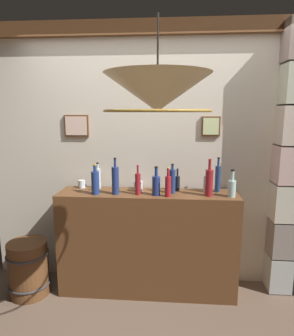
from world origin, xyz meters
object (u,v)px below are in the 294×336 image
at_px(liquor_bottle_vodka, 156,185).
at_px(liquor_bottle_amaro, 98,178).
at_px(glass_tumbler_rocks, 82,184).
at_px(liquor_bottle_gin, 177,183).
at_px(liquor_bottle_sherry, 206,183).
at_px(pendant_lamp, 157,94).
at_px(liquor_bottle_whiskey, 218,178).
at_px(liquor_bottle_mezcal, 232,187).
at_px(glass_tumbler_highball, 139,186).
at_px(liquor_bottle_tequila, 138,183).
at_px(liquor_bottle_rum, 115,180).
at_px(liquor_bottle_rye, 172,181).
at_px(liquor_bottle_vermouth, 209,182).
at_px(glass_tumbler_shot, 137,185).
at_px(liquor_bottle_brandy, 168,185).
at_px(liquor_bottle_scotch, 95,182).
at_px(wooden_barrel, 29,268).

bearing_deg(liquor_bottle_vodka, liquor_bottle_amaro, 160.74).
bearing_deg(glass_tumbler_rocks, liquor_bottle_gin, -1.93).
height_order(liquor_bottle_sherry, pendant_lamp, pendant_lamp).
height_order(liquor_bottle_whiskey, liquor_bottle_sherry, liquor_bottle_whiskey).
xyz_separation_m(liquor_bottle_vodka, glass_tumbler_rocks, (-0.77, 0.21, -0.06)).
distance_m(liquor_bottle_mezcal, glass_tumbler_highball, 0.87).
height_order(liquor_bottle_tequila, liquor_bottle_rum, liquor_bottle_rum).
bearing_deg(liquor_bottle_rum, liquor_bottle_mezcal, -0.37).
bearing_deg(liquor_bottle_rye, liquor_bottle_vermouth, -12.19).
bearing_deg(liquor_bottle_rye, liquor_bottle_rum, -171.50).
xyz_separation_m(liquor_bottle_rum, liquor_bottle_rye, (0.53, 0.08, -0.02)).
xyz_separation_m(liquor_bottle_vodka, glass_tumbler_highball, (-0.17, 0.12, -0.05)).
height_order(liquor_bottle_whiskey, liquor_bottle_vodka, liquor_bottle_whiskey).
distance_m(liquor_bottle_gin, glass_tumbler_shot, 0.41).
bearing_deg(liquor_bottle_vodka, pendant_lamp, -87.05).
relative_size(liquor_bottle_rye, glass_tumbler_highball, 2.77).
bearing_deg(liquor_bottle_brandy, liquor_bottle_rum, 175.02).
height_order(liquor_bottle_gin, pendant_lamp, pendant_lamp).
bearing_deg(pendant_lamp, liquor_bottle_scotch, 125.36).
height_order(liquor_bottle_mezcal, glass_tumbler_shot, liquor_bottle_mezcal).
relative_size(liquor_bottle_tequila, glass_tumbler_rocks, 3.59).
relative_size(liquor_bottle_scotch, glass_tumbler_rocks, 3.67).
xyz_separation_m(liquor_bottle_tequila, liquor_bottle_vermouth, (0.65, 0.00, 0.02)).
relative_size(liquor_bottle_sherry, glass_tumbler_highball, 2.14).
relative_size(liquor_bottle_gin, liquor_bottle_vermouth, 0.64).
height_order(liquor_bottle_gin, liquor_bottle_amaro, liquor_bottle_amaro).
distance_m(liquor_bottle_rye, glass_tumbler_highball, 0.33).
distance_m(liquor_bottle_amaro, liquor_bottle_scotch, 0.22).
relative_size(liquor_bottle_gin, pendant_lamp, 0.35).
height_order(pendant_lamp, wooden_barrel, pendant_lamp).
bearing_deg(liquor_bottle_brandy, liquor_bottle_scotch, 177.51).
distance_m(liquor_bottle_amaro, glass_tumbler_rocks, 0.18).
bearing_deg(liquor_bottle_vermouth, wooden_barrel, -176.90).
xyz_separation_m(liquor_bottle_amaro, pendant_lamp, (0.64, -1.08, 0.75)).
bearing_deg(liquor_bottle_vermouth, liquor_bottle_mezcal, -3.90).
xyz_separation_m(liquor_bottle_mezcal, glass_tumbler_rocks, (-1.45, 0.21, -0.05)).
relative_size(liquor_bottle_rye, glass_tumbler_rocks, 3.63).
relative_size(liquor_bottle_gin, liquor_bottle_sherry, 1.00).
relative_size(liquor_bottle_rum, liquor_bottle_vermouth, 1.00).
bearing_deg(liquor_bottle_mezcal, liquor_bottle_rum, 179.63).
relative_size(liquor_bottle_tequila, liquor_bottle_scotch, 0.98).
bearing_deg(liquor_bottle_brandy, glass_tumbler_highball, 151.52).
height_order(liquor_bottle_rum, glass_tumbler_rocks, liquor_bottle_rum).
relative_size(liquor_bottle_mezcal, glass_tumbler_shot, 3.27).
bearing_deg(liquor_bottle_rye, glass_tumbler_highball, 174.44).
bearing_deg(liquor_bottle_rye, glass_tumbler_rocks, 172.14).
bearing_deg(glass_tumbler_rocks, pendant_lamp, -53.15).
xyz_separation_m(liquor_bottle_vermouth, liquor_bottle_brandy, (-0.37, -0.05, -0.03)).
relative_size(liquor_bottle_rum, glass_tumbler_highball, 3.37).
xyz_separation_m(liquor_bottle_gin, liquor_bottle_brandy, (-0.09, -0.22, 0.03)).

